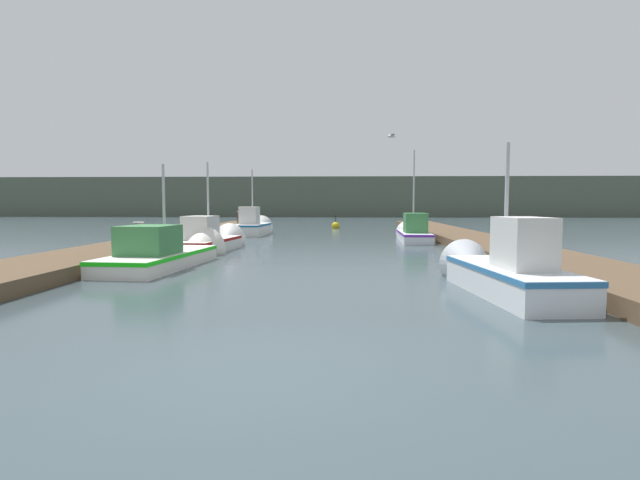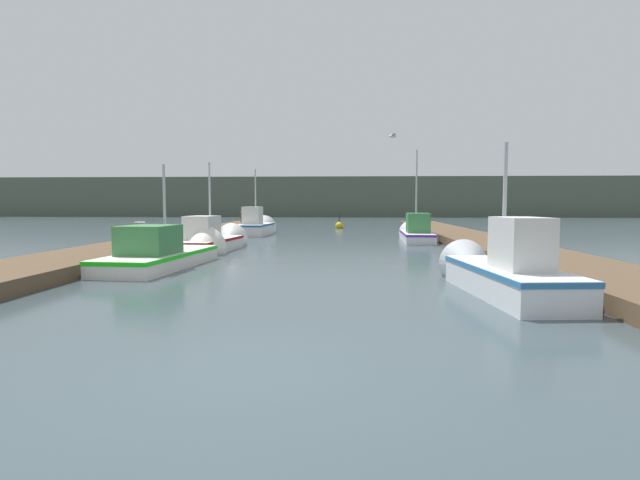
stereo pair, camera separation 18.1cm
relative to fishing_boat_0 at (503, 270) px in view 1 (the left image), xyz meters
The scene contains 15 objects.
ground_plane 6.75m from the fishing_boat_0, 129.57° to the right, with size 200.00×200.00×0.00m.
dock_left 15.48m from the fishing_boat_0, 135.70° to the left, with size 2.75×40.00×0.36m.
dock_right 11.10m from the fishing_boat_0, 76.98° to the left, with size 2.75×40.00×0.36m.
distant_shore_ridge 62.61m from the fishing_boat_0, 93.93° to the left, with size 120.00×16.00×5.27m.
fishing_boat_0 is the anchor object (origin of this frame).
fishing_boat_1 9.56m from the fishing_boat_0, 152.81° to the left, with size 2.13×6.20×3.55m.
fishing_boat_2 12.14m from the fishing_boat_0, 134.21° to the left, with size 1.95×5.08×3.87m.
fishing_boat_3 14.32m from the fishing_boat_0, 89.43° to the left, with size 1.51×5.80×4.80m.
fishing_boat_4 20.27m from the fishing_boat_0, 114.88° to the left, with size 1.78×4.66×4.21m.
mooring_piling_0 19.27m from the fishing_boat_0, 87.00° to the left, with size 0.32×0.32×0.99m.
mooring_piling_1 22.39m from the fishing_boat_0, 115.65° to the left, with size 0.34×0.34×1.33m.
mooring_piling_2 3.09m from the fishing_boat_0, 65.80° to the left, with size 0.34×0.34×1.37m.
mooring_piling_3 10.74m from the fishing_boat_0, 154.04° to the left, with size 0.32×0.32×1.27m.
channel_buoy 26.30m from the fishing_boat_0, 98.32° to the left, with size 0.60×0.60×1.10m.
seagull_lead 8.59m from the fishing_boat_0, 101.96° to the left, with size 0.29×0.56×0.12m.
Camera 1 is at (0.94, -5.27, 1.87)m, focal length 28.00 mm.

